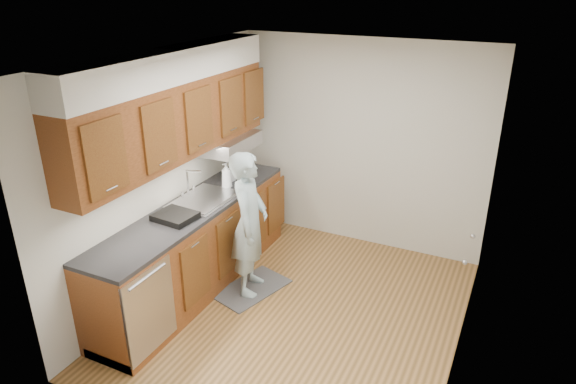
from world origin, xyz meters
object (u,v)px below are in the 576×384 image
Objects in this scene: person at (249,215)px; steel_can at (240,176)px; soap_bottle_b at (231,172)px; soap_bottle_c at (240,168)px; soap_bottle_a at (227,175)px; dish_rack at (175,216)px.

person reaches higher than steel_can.
soap_bottle_b is 0.11m from steel_can.
steel_can is at bearing -58.71° from soap_bottle_c.
person is 8.72× the size of soap_bottle_b.
soap_bottle_a is at bearing -68.96° from soap_bottle_b.
soap_bottle_b is at bearing -92.99° from soap_bottle_c.
person is 15.65× the size of steel_can.
person is 9.14× the size of soap_bottle_c.
person is at bearing -53.14° from steel_can.
soap_bottle_a reaches higher than steel_can.
person is 0.73m from dish_rack.
steel_can is at bearing 92.54° from dish_rack.
soap_bottle_b is (-0.58, 0.60, 0.15)m from person.
person is 5.85× the size of soap_bottle_a.
soap_bottle_a reaches higher than soap_bottle_b.
dish_rack is at bearing -92.35° from steel_can.
soap_bottle_a reaches higher than soap_bottle_c.
person is 0.85m from soap_bottle_b.
soap_bottle_c is 1.71× the size of steel_can.
dish_rack is at bearing -88.50° from soap_bottle_c.
soap_bottle_c is at bearing 121.29° from steel_can.
soap_bottle_b reaches higher than soap_bottle_c.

